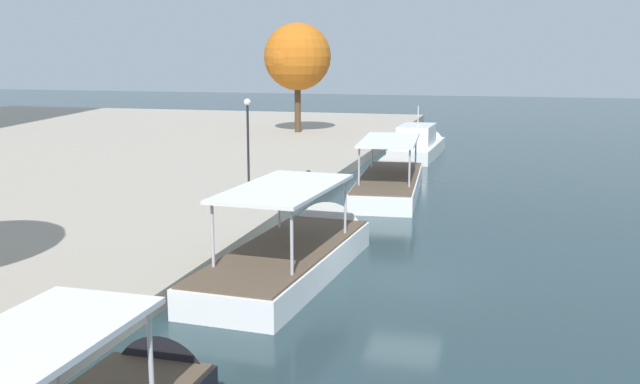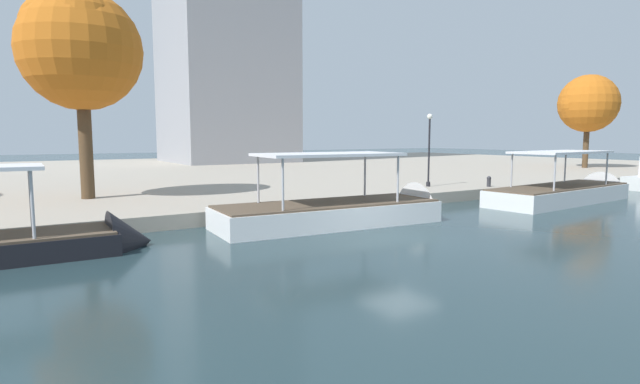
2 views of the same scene
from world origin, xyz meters
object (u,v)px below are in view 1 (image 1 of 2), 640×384
object	(u,v)px
tour_boat_2	(296,259)
lamp_post	(248,140)
tour_boat_3	(390,185)
tree_0	(297,56)
motor_yacht_4	(419,147)
mooring_bollard_0	(308,176)

from	to	relation	value
tour_boat_2	lamp_post	size ratio (longest dim) A/B	2.43
tour_boat_2	tour_boat_3	world-z (taller)	tour_boat_2
tour_boat_2	tour_boat_3	size ratio (longest dim) A/B	0.93
tour_boat_3	tree_0	bearing A→B (deg)	23.81
tour_boat_2	motor_yacht_4	bearing A→B (deg)	2.93
mooring_bollard_0	tree_0	distance (m)	26.42
motor_yacht_4	mooring_bollard_0	distance (m)	17.44
tour_boat_3	mooring_bollard_0	world-z (taller)	tour_boat_3
tour_boat_2	lamp_post	xyz separation A→B (m)	(10.32, 5.59, 2.91)
mooring_bollard_0	tour_boat_3	bearing A→B (deg)	-64.19
lamp_post	mooring_bollard_0	bearing A→B (deg)	-35.30
mooring_bollard_0	tour_boat_2	bearing A→B (deg)	-166.09
lamp_post	tree_0	distance (m)	28.45
tour_boat_3	lamp_post	size ratio (longest dim) A/B	2.61
tour_boat_2	tree_0	world-z (taller)	tree_0
tour_boat_3	tree_0	xyz separation A→B (m)	(22.40, 12.08, 6.95)
motor_yacht_4	tour_boat_3	bearing A→B (deg)	-177.26
tour_boat_2	tree_0	xyz separation A→B (m)	(37.91, 11.25, 6.92)
tree_0	lamp_post	bearing A→B (deg)	-168.40
tour_boat_2	tree_0	size ratio (longest dim) A/B	1.20
tour_boat_3	tree_0	size ratio (longest dim) A/B	1.28
lamp_post	motor_yacht_4	bearing A→B (deg)	-16.87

